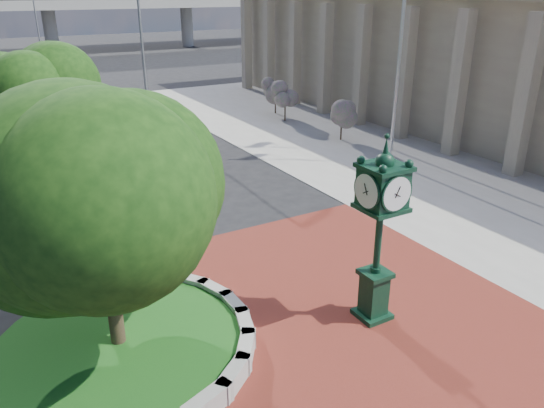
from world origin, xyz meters
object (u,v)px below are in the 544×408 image
(flagpole_b, at_px, (400,58))
(street_lamp_near, at_px, (144,29))
(street_lamp_far, at_px, (40,31))
(parked_car, at_px, (52,79))
(post_clock, at_px, (380,224))
(flagpole_a, at_px, (398,68))

(flagpole_b, xyz_separation_m, street_lamp_near, (-9.11, 15.07, 0.89))
(flagpole_b, bearing_deg, street_lamp_near, 121.17)
(street_lamp_far, bearing_deg, street_lamp_near, -79.25)
(parked_car, relative_size, street_lamp_near, 0.45)
(street_lamp_far, bearing_deg, post_clock, -88.60)
(post_clock, distance_m, street_lamp_far, 47.39)
(street_lamp_near, distance_m, street_lamp_far, 20.48)
(post_clock, relative_size, street_lamp_near, 0.51)
(post_clock, distance_m, parked_car, 43.38)
(post_clock, height_order, flagpole_a, flagpole_a)
(street_lamp_near, bearing_deg, parked_car, 103.86)
(post_clock, xyz_separation_m, street_lamp_far, (-1.16, 47.34, 1.87))
(street_lamp_near, xyz_separation_m, street_lamp_far, (-3.81, 20.08, -1.25))
(flagpole_b, bearing_deg, post_clock, -133.98)
(flagpole_a, bearing_deg, flagpole_b, 44.81)
(post_clock, height_order, flagpole_b, flagpole_b)
(street_lamp_near, bearing_deg, flagpole_a, -66.05)
(parked_car, relative_size, flagpole_b, 0.46)
(post_clock, xyz_separation_m, street_lamp_near, (2.65, 27.26, 3.12))
(flagpole_a, xyz_separation_m, street_lamp_near, (-7.43, 16.74, 1.11))
(flagpole_a, height_order, street_lamp_near, street_lamp_near)
(street_lamp_near, height_order, street_lamp_far, street_lamp_near)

